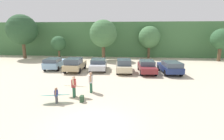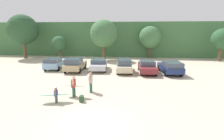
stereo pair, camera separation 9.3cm
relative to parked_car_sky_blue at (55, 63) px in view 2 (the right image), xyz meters
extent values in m
plane|color=beige|center=(7.97, -13.30, -0.79)|extent=(120.00, 120.00, 0.00)
cube|color=#427042|center=(7.97, 17.95, 2.46)|extent=(108.00, 12.00, 6.51)
cylinder|color=brown|center=(-9.31, 8.43, 0.64)|extent=(0.57, 0.57, 2.87)
sphere|color=#284C2D|center=(-9.31, 8.43, 4.29)|extent=(5.22, 5.22, 5.22)
cylinder|color=brown|center=(-3.17, 9.33, -0.04)|extent=(0.38, 0.38, 1.51)
sphere|color=#2D5633|center=(-3.17, 9.33, 1.85)|extent=(2.65, 2.65, 2.65)
cylinder|color=brown|center=(5.18, 8.16, 0.45)|extent=(0.56, 0.56, 2.49)
sphere|color=#427042|center=(5.18, 8.16, 3.63)|extent=(4.56, 4.56, 4.56)
cylinder|color=brown|center=(13.05, 11.06, 0.26)|extent=(0.43, 0.43, 2.10)
sphere|color=#427042|center=(13.05, 11.06, 2.97)|extent=(3.91, 3.91, 3.91)
cylinder|color=brown|center=(24.14, 8.80, 0.32)|extent=(0.53, 0.53, 2.23)
sphere|color=#2D5633|center=(24.14, 8.80, 2.82)|extent=(3.26, 3.26, 3.26)
cube|color=#84ADD1|center=(-0.01, 0.15, -0.12)|extent=(2.15, 4.13, 0.73)
cube|color=#3F4C5B|center=(0.05, -0.52, 0.46)|extent=(1.87, 2.49, 0.43)
cylinder|color=black|center=(-0.94, 1.39, -0.48)|extent=(0.27, 0.64, 0.62)
cylinder|color=black|center=(0.69, 1.53, -0.48)|extent=(0.27, 0.64, 0.62)
cylinder|color=black|center=(-0.71, -1.23, -0.48)|extent=(0.27, 0.64, 0.62)
cylinder|color=black|center=(0.91, -1.09, -0.48)|extent=(0.27, 0.64, 0.62)
cube|color=tan|center=(3.02, -0.72, -0.12)|extent=(2.04, 4.34, 0.66)
cube|color=#3F4C5B|center=(3.04, -1.33, 0.53)|extent=(1.82, 2.27, 0.64)
cylinder|color=black|center=(2.12, 0.66, -0.45)|extent=(0.24, 0.70, 0.69)
cylinder|color=black|center=(3.83, 0.72, -0.45)|extent=(0.24, 0.70, 0.69)
cylinder|color=black|center=(2.21, -2.16, -0.45)|extent=(0.24, 0.70, 0.69)
cylinder|color=black|center=(3.93, -2.10, -0.45)|extent=(0.24, 0.70, 0.69)
cube|color=silver|center=(5.79, 0.00, -0.18)|extent=(2.38, 4.49, 0.59)
cube|color=#3F4C5B|center=(5.77, 0.21, 0.36)|extent=(2.03, 2.68, 0.48)
cylinder|color=black|center=(4.78, 1.32, -0.48)|extent=(0.29, 0.66, 0.64)
cylinder|color=black|center=(6.50, 1.51, -0.48)|extent=(0.29, 0.66, 0.64)
cylinder|color=black|center=(5.08, -1.51, -0.48)|extent=(0.29, 0.66, 0.64)
cylinder|color=black|center=(6.81, -1.32, -0.48)|extent=(0.29, 0.66, 0.64)
cube|color=beige|center=(9.02, -0.62, -0.17)|extent=(2.09, 4.43, 0.64)
cube|color=#3F4C5B|center=(9.05, -0.93, 0.47)|extent=(1.76, 2.18, 0.64)
cylinder|color=black|center=(8.13, 0.73, -0.49)|extent=(0.27, 0.62, 0.60)
cylinder|color=black|center=(9.69, 0.86, -0.49)|extent=(0.27, 0.62, 0.60)
cylinder|color=black|center=(8.36, -2.10, -0.49)|extent=(0.27, 0.62, 0.60)
cylinder|color=black|center=(9.92, -1.97, -0.49)|extent=(0.27, 0.62, 0.60)
cube|color=maroon|center=(11.75, -0.79, -0.16)|extent=(2.03, 4.73, 0.59)
cube|color=#3F4C5B|center=(11.75, -0.72, 0.39)|extent=(1.76, 2.28, 0.52)
cylinder|color=black|center=(10.87, 0.70, -0.46)|extent=(0.25, 0.68, 0.67)
cylinder|color=black|center=(12.48, 0.78, -0.46)|extent=(0.25, 0.68, 0.67)
cylinder|color=black|center=(11.02, -2.36, -0.46)|extent=(0.25, 0.68, 0.67)
cylinder|color=black|center=(12.64, -2.28, -0.46)|extent=(0.25, 0.68, 0.67)
cube|color=navy|center=(14.35, -0.86, -0.13)|extent=(2.40, 4.38, 0.61)
cube|color=#3F4C5B|center=(14.44, -1.63, 0.44)|extent=(2.04, 2.59, 0.53)
cylinder|color=black|center=(13.33, 0.40, -0.44)|extent=(0.30, 0.74, 0.72)
cylinder|color=black|center=(15.04, 0.61, -0.44)|extent=(0.30, 0.74, 0.72)
cylinder|color=black|center=(13.65, -2.34, -0.44)|extent=(0.30, 0.74, 0.72)
cylinder|color=black|center=(15.37, -2.13, -0.44)|extent=(0.30, 0.74, 0.72)
cylinder|color=#26593F|center=(5.71, -9.54, -0.41)|extent=(0.18, 0.18, 0.77)
cylinder|color=#26593F|center=(5.67, -9.27, -0.41)|extent=(0.18, 0.18, 0.77)
cube|color=#B23838|center=(5.69, -9.40, 0.27)|extent=(0.34, 0.42, 0.59)
sphere|color=#D8AD8C|center=(5.69, -9.40, 0.68)|extent=(0.24, 0.24, 0.24)
cylinder|color=#D8AD8C|center=(5.72, -9.62, 0.42)|extent=(0.17, 0.33, 0.63)
cylinder|color=#D8AD8C|center=(5.66, -9.19, 0.42)|extent=(0.17, 0.40, 0.62)
cylinder|color=#4C4C51|center=(4.87, -10.77, -0.53)|extent=(0.12, 0.12, 0.52)
cylinder|color=#4C4C51|center=(4.85, -10.59, -0.53)|extent=(0.12, 0.12, 0.52)
cube|color=#333D8C|center=(4.86, -10.68, -0.07)|extent=(0.23, 0.29, 0.40)
sphere|color=#8C664C|center=(4.86, -10.68, 0.21)|extent=(0.17, 0.17, 0.17)
cylinder|color=#8C664C|center=(4.88, -10.83, 0.03)|extent=(0.11, 0.21, 0.43)
cylinder|color=#8C664C|center=(4.84, -10.53, 0.03)|extent=(0.11, 0.19, 0.43)
cylinder|color=#26593F|center=(6.74, -8.39, -0.39)|extent=(0.19, 0.19, 0.80)
cylinder|color=#26593F|center=(6.71, -8.11, -0.39)|extent=(0.19, 0.19, 0.80)
cube|color=silver|center=(6.73, -8.25, 0.31)|extent=(0.35, 0.44, 0.61)
sphere|color=tan|center=(6.73, -8.25, 0.75)|extent=(0.25, 0.25, 0.25)
cylinder|color=tan|center=(6.75, -8.47, 0.47)|extent=(0.16, 0.25, 0.66)
cylinder|color=tan|center=(6.70, -8.03, 0.47)|extent=(0.15, 0.17, 0.65)
ellipsoid|color=beige|center=(5.75, -9.36, 0.03)|extent=(1.92, 0.69, 0.27)
ellipsoid|color=teal|center=(4.73, -10.61, -0.26)|extent=(2.17, 1.08, 0.25)
cube|color=#2D4C33|center=(6.53, -10.30, -0.57)|extent=(0.24, 0.34, 0.45)
camera|label=1|loc=(9.88, -21.66, 4.05)|focal=28.48mm
camera|label=2|loc=(9.97, -21.65, 4.05)|focal=28.48mm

